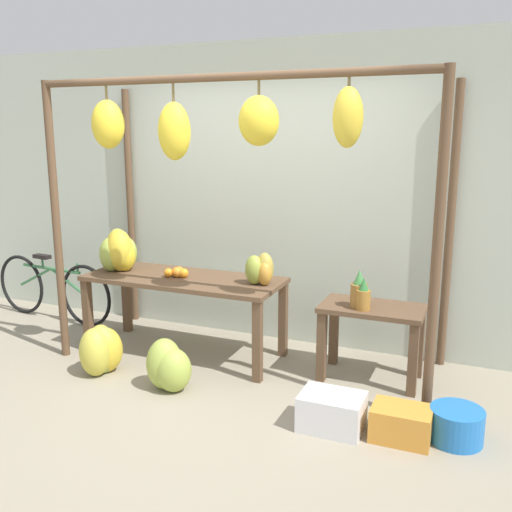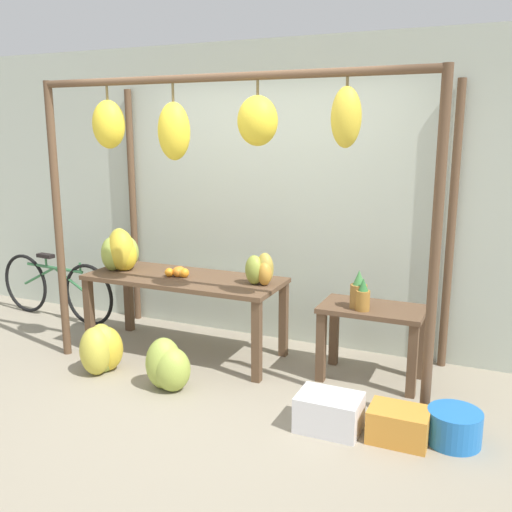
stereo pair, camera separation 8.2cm
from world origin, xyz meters
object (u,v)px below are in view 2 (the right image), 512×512
banana_pile_on_table (121,251)px  orange_pile (179,272)px  parked_bicycle (56,287)px  papaya_pile (261,270)px  banana_pile_ground_right (168,366)px  pineapple_cluster (360,294)px  banana_pile_ground_left (102,349)px  fruit_crate_white (329,412)px  blue_bucket (454,427)px  fruit_crate_purple (399,425)px

banana_pile_on_table → orange_pile: banana_pile_on_table is taller
parked_bicycle → papaya_pile: 2.58m
banana_pile_on_table → banana_pile_ground_right: size_ratio=0.86×
banana_pile_on_table → parked_bicycle: 1.28m
pineapple_cluster → papaya_pile: (-0.86, 0.01, 0.10)m
pineapple_cluster → banana_pile_ground_right: bearing=-151.3°
papaya_pile → pineapple_cluster: bearing=-0.9°
banana_pile_ground_left → fruit_crate_white: banana_pile_ground_left is taller
papaya_pile → parked_bicycle: bearing=174.0°
banana_pile_on_table → pineapple_cluster: banana_pile_on_table is taller
pineapple_cluster → blue_bucket: size_ratio=0.88×
banana_pile_ground_right → blue_bucket: 2.14m
blue_bucket → papaya_pile: (-1.66, 0.67, 0.73)m
pineapple_cluster → fruit_crate_purple: pineapple_cluster is taller
banana_pile_ground_left → fruit_crate_white: size_ratio=1.02×
fruit_crate_white → banana_pile_on_table: bearing=160.8°
banana_pile_on_table → pineapple_cluster: (2.25, 0.03, -0.15)m
pineapple_cluster → fruit_crate_white: pineapple_cluster is taller
orange_pile → fruit_crate_purple: size_ratio=0.57×
blue_bucket → orange_pile: bearing=165.7°
pineapple_cluster → parked_bicycle: pineapple_cluster is taller
orange_pile → blue_bucket: bearing=-14.3°
parked_bicycle → fruit_crate_white: bearing=-17.9°
orange_pile → fruit_crate_white: size_ratio=0.51×
pineapple_cluster → blue_bucket: (0.80, -0.66, -0.63)m
fruit_crate_purple → banana_pile_on_table: bearing=164.7°
blue_bucket → fruit_crate_purple: 0.36m
banana_pile_on_table → banana_pile_ground_left: bearing=-69.7°
pineapple_cluster → fruit_crate_white: bearing=-89.4°
orange_pile → fruit_crate_white: bearing=-25.4°
banana_pile_ground_left → parked_bicycle: size_ratio=0.27×
papaya_pile → fruit_crate_white: bearing=-43.8°
orange_pile → parked_bicycle: size_ratio=0.14×
fruit_crate_white → blue_bucket: size_ratio=1.23×
pineapple_cluster → banana_pile_ground_right: size_ratio=0.67×
orange_pile → banana_pile_ground_left: size_ratio=0.51×
banana_pile_on_table → blue_bucket: banana_pile_on_table is taller
banana_pile_on_table → banana_pile_ground_left: 0.97m
banana_pile_on_table → blue_bucket: (3.06, -0.63, -0.78)m
banana_pile_on_table → papaya_pile: 1.40m
banana_pile_on_table → banana_pile_ground_right: banana_pile_on_table is taller
orange_pile → pineapple_cluster: 1.63m
banana_pile_on_table → blue_bucket: bearing=-11.6°
fruit_crate_white → papaya_pile: (-0.87, 0.83, 0.72)m
banana_pile_ground_right → orange_pile: bearing=113.6°
banana_pile_ground_right → fruit_crate_white: banana_pile_ground_right is taller
fruit_crate_white → fruit_crate_purple: size_ratio=1.11×
fruit_crate_white → pineapple_cluster: bearing=90.6°
banana_pile_ground_right → fruit_crate_purple: (1.80, -0.05, -0.08)m
papaya_pile → fruit_crate_purple: (1.32, -0.79, -0.74)m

